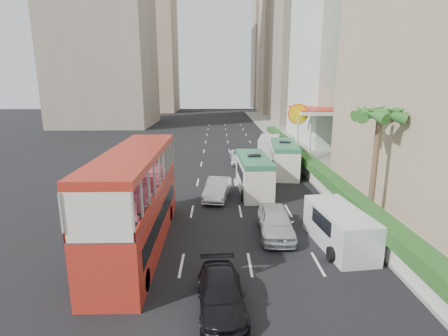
{
  "coord_description": "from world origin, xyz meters",
  "views": [
    {
      "loc": [
        -1.9,
        -16.75,
        8.27
      ],
      "look_at": [
        -1.5,
        4.0,
        3.2
      ],
      "focal_mm": 28.0,
      "sensor_mm": 36.0,
      "label": 1
    }
  ],
  "objects_px": {
    "car_black": "(221,308)",
    "minibus_far": "(284,158)",
    "minibus_near": "(254,174)",
    "panel_van_near": "(339,228)",
    "palm_tree": "(375,164)",
    "car_silver_lane_b": "(275,235)",
    "panel_van_far": "(269,146)",
    "car_silver_lane_a": "(218,198)",
    "van_asset": "(242,163)",
    "shell_station": "(321,132)",
    "double_decker_bus": "(136,200)"
  },
  "relations": [
    {
      "from": "car_silver_lane_a",
      "to": "minibus_near",
      "type": "bearing_deg",
      "value": 37.02
    },
    {
      "from": "car_black",
      "to": "minibus_far",
      "type": "height_order",
      "value": "minibus_far"
    },
    {
      "from": "car_silver_lane_b",
      "to": "car_black",
      "type": "bearing_deg",
      "value": -112.86
    },
    {
      "from": "car_silver_lane_a",
      "to": "panel_van_far",
      "type": "bearing_deg",
      "value": 77.78
    },
    {
      "from": "panel_van_near",
      "to": "shell_station",
      "type": "xyz_separation_m",
      "value": [
        5.63,
        23.12,
        1.75
      ]
    },
    {
      "from": "minibus_far",
      "to": "palm_tree",
      "type": "bearing_deg",
      "value": -66.23
    },
    {
      "from": "palm_tree",
      "to": "car_silver_lane_a",
      "type": "bearing_deg",
      "value": 158.97
    },
    {
      "from": "shell_station",
      "to": "car_silver_lane_b",
      "type": "bearing_deg",
      "value": -111.79
    },
    {
      "from": "minibus_near",
      "to": "palm_tree",
      "type": "distance_m",
      "value": 8.88
    },
    {
      "from": "minibus_far",
      "to": "van_asset",
      "type": "bearing_deg",
      "value": 133.67
    },
    {
      "from": "minibus_near",
      "to": "panel_van_near",
      "type": "height_order",
      "value": "minibus_near"
    },
    {
      "from": "minibus_near",
      "to": "van_asset",
      "type": "bearing_deg",
      "value": 88.64
    },
    {
      "from": "van_asset",
      "to": "panel_van_far",
      "type": "height_order",
      "value": "panel_van_far"
    },
    {
      "from": "car_silver_lane_a",
      "to": "shell_station",
      "type": "bearing_deg",
      "value": 61.15
    },
    {
      "from": "van_asset",
      "to": "panel_van_far",
      "type": "xyz_separation_m",
      "value": [
        3.41,
        3.73,
        1.09
      ]
    },
    {
      "from": "van_asset",
      "to": "minibus_far",
      "type": "relative_size",
      "value": 0.76
    },
    {
      "from": "van_asset",
      "to": "palm_tree",
      "type": "xyz_separation_m",
      "value": [
        7.1,
        -15.44,
        3.38
      ]
    },
    {
      "from": "car_silver_lane_b",
      "to": "minibus_far",
      "type": "distance_m",
      "value": 13.95
    },
    {
      "from": "panel_van_near",
      "to": "panel_van_far",
      "type": "xyz_separation_m",
      "value": [
        -0.26,
        23.29,
        0.09
      ]
    },
    {
      "from": "car_silver_lane_a",
      "to": "car_silver_lane_b",
      "type": "distance_m",
      "value": 7.21
    },
    {
      "from": "car_black",
      "to": "minibus_near",
      "type": "distance_m",
      "value": 14.76
    },
    {
      "from": "car_silver_lane_a",
      "to": "van_asset",
      "type": "xyz_separation_m",
      "value": [
        2.61,
        11.71,
        0.0
      ]
    },
    {
      "from": "panel_van_near",
      "to": "palm_tree",
      "type": "relative_size",
      "value": 0.78
    },
    {
      "from": "minibus_far",
      "to": "shell_station",
      "type": "bearing_deg",
      "value": 60.84
    },
    {
      "from": "car_black",
      "to": "panel_van_near",
      "type": "height_order",
      "value": "panel_van_near"
    },
    {
      "from": "minibus_far",
      "to": "panel_van_far",
      "type": "xyz_separation_m",
      "value": [
        -0.17,
        8.34,
        -0.36
      ]
    },
    {
      "from": "minibus_near",
      "to": "shell_station",
      "type": "relative_size",
      "value": 0.8
    },
    {
      "from": "car_black",
      "to": "minibus_near",
      "type": "bearing_deg",
      "value": 75.32
    },
    {
      "from": "van_asset",
      "to": "shell_station",
      "type": "relative_size",
      "value": 0.62
    },
    {
      "from": "double_decker_bus",
      "to": "shell_station",
      "type": "relative_size",
      "value": 1.38
    },
    {
      "from": "double_decker_bus",
      "to": "car_silver_lane_a",
      "type": "bearing_deg",
      "value": 62.11
    },
    {
      "from": "panel_van_far",
      "to": "shell_station",
      "type": "bearing_deg",
      "value": 10.11
    },
    {
      "from": "van_asset",
      "to": "palm_tree",
      "type": "relative_size",
      "value": 0.78
    },
    {
      "from": "car_black",
      "to": "minibus_far",
      "type": "bearing_deg",
      "value": 68.93
    },
    {
      "from": "double_decker_bus",
      "to": "panel_van_far",
      "type": "relative_size",
      "value": 2.01
    },
    {
      "from": "car_silver_lane_a",
      "to": "car_black",
      "type": "relative_size",
      "value": 1.04
    },
    {
      "from": "minibus_far",
      "to": "shell_station",
      "type": "distance_m",
      "value": 10.05
    },
    {
      "from": "car_black",
      "to": "minibus_far",
      "type": "relative_size",
      "value": 0.64
    },
    {
      "from": "car_silver_lane_a",
      "to": "panel_van_near",
      "type": "distance_m",
      "value": 10.11
    },
    {
      "from": "car_silver_lane_b",
      "to": "van_asset",
      "type": "height_order",
      "value": "car_silver_lane_b"
    },
    {
      "from": "van_asset",
      "to": "car_black",
      "type": "bearing_deg",
      "value": -95.29
    },
    {
      "from": "van_asset",
      "to": "palm_tree",
      "type": "bearing_deg",
      "value": -64.86
    },
    {
      "from": "car_silver_lane_b",
      "to": "van_asset",
      "type": "xyz_separation_m",
      "value": [
        -0.61,
        18.16,
        0.0
      ]
    },
    {
      "from": "car_silver_lane_b",
      "to": "palm_tree",
      "type": "height_order",
      "value": "palm_tree"
    },
    {
      "from": "car_black",
      "to": "panel_van_near",
      "type": "distance_m",
      "value": 8.06
    },
    {
      "from": "van_asset",
      "to": "shell_station",
      "type": "height_order",
      "value": "shell_station"
    },
    {
      "from": "double_decker_bus",
      "to": "minibus_near",
      "type": "xyz_separation_m",
      "value": [
        6.88,
        9.21,
        -1.12
      ]
    },
    {
      "from": "palm_tree",
      "to": "shell_station",
      "type": "distance_m",
      "value": 19.14
    },
    {
      "from": "palm_tree",
      "to": "shell_station",
      "type": "bearing_deg",
      "value": 83.4
    },
    {
      "from": "car_silver_lane_b",
      "to": "panel_van_far",
      "type": "xyz_separation_m",
      "value": [
        2.8,
        21.89,
        1.09
      ]
    }
  ]
}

